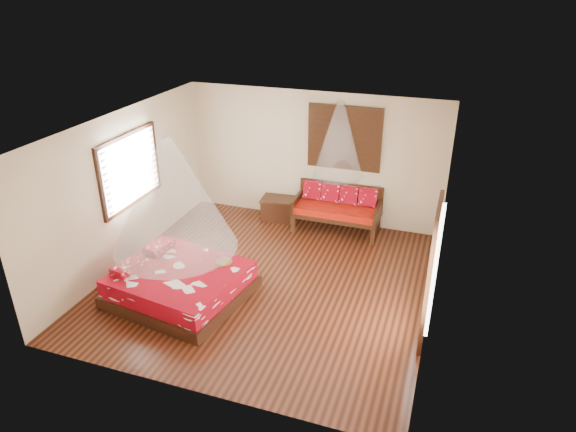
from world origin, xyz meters
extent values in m
cube|color=black|center=(0.00, 0.00, -0.01)|extent=(5.50, 5.50, 0.02)
cube|color=white|center=(0.00, 0.00, 2.81)|extent=(5.50, 5.50, 0.02)
cube|color=beige|center=(-2.76, 0.00, 1.40)|extent=(0.02, 5.50, 2.80)
cube|color=beige|center=(2.76, 0.00, 1.40)|extent=(0.02, 5.50, 2.80)
cube|color=beige|center=(0.00, 2.76, 1.40)|extent=(5.50, 0.02, 2.80)
cube|color=beige|center=(0.00, -2.76, 1.40)|extent=(5.50, 0.02, 2.80)
cube|color=black|center=(-1.21, -0.89, 0.10)|extent=(2.29, 2.13, 0.20)
cube|color=maroon|center=(-1.21, -0.89, 0.35)|extent=(2.18, 2.01, 0.30)
cube|color=maroon|center=(-2.00, -1.16, 0.57)|extent=(0.37, 0.57, 0.14)
cube|color=maroon|center=(-1.88, -0.40, 0.57)|extent=(0.37, 0.57, 0.14)
cube|color=black|center=(-0.19, 1.96, 0.21)|extent=(0.08, 0.08, 0.42)
cube|color=black|center=(1.48, 1.96, 0.21)|extent=(0.08, 0.08, 0.42)
cube|color=black|center=(-0.19, 2.64, 0.21)|extent=(0.08, 0.08, 0.42)
cube|color=black|center=(1.48, 2.64, 0.21)|extent=(0.08, 0.08, 0.42)
cube|color=black|center=(0.65, 2.30, 0.38)|extent=(1.78, 0.79, 0.08)
cube|color=#910D05|center=(0.65, 2.30, 0.49)|extent=(1.72, 0.73, 0.14)
cube|color=black|center=(0.65, 2.66, 0.67)|extent=(1.78, 0.06, 0.55)
cube|color=black|center=(-0.21, 2.30, 0.54)|extent=(0.06, 0.79, 0.30)
cube|color=black|center=(1.50, 2.30, 0.54)|extent=(0.06, 0.79, 0.30)
cube|color=maroon|center=(0.05, 2.54, 0.75)|extent=(0.38, 0.20, 0.39)
cube|color=maroon|center=(0.45, 2.54, 0.75)|extent=(0.38, 0.20, 0.39)
cube|color=maroon|center=(0.85, 2.54, 0.75)|extent=(0.38, 0.20, 0.39)
cube|color=maroon|center=(1.24, 2.54, 0.75)|extent=(0.38, 0.20, 0.39)
cube|color=black|center=(-0.70, 2.45, 0.22)|extent=(0.71, 0.53, 0.44)
cube|color=black|center=(-0.70, 2.45, 0.46)|extent=(0.75, 0.57, 0.05)
cube|color=black|center=(0.65, 2.72, 1.90)|extent=(1.52, 0.06, 1.32)
cube|color=black|center=(0.65, 2.71, 1.90)|extent=(1.35, 0.04, 1.10)
cube|color=black|center=(-2.72, 0.20, 1.70)|extent=(0.08, 1.74, 1.34)
cube|color=white|center=(-2.68, 0.20, 1.70)|extent=(0.04, 1.54, 1.10)
cube|color=black|center=(2.72, -0.60, 1.05)|extent=(0.08, 1.02, 2.16)
cube|color=white|center=(2.70, -0.60, 1.15)|extent=(0.03, 0.82, 1.70)
cylinder|color=brown|center=(-0.63, -0.41, 0.52)|extent=(0.28, 0.28, 0.03)
cone|color=white|center=(-1.21, -0.89, 1.85)|extent=(1.96, 1.96, 1.80)
cone|color=white|center=(0.65, 2.25, 2.00)|extent=(0.99, 0.99, 1.50)
camera|label=1|loc=(2.82, -7.12, 4.95)|focal=32.00mm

